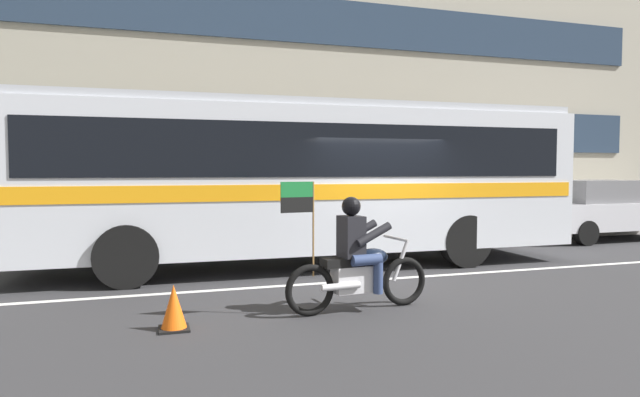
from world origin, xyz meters
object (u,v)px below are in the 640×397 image
motorcycle_with_rider (357,262)px  fire_hydrant (302,224)px  parked_sedan_curbside (602,209)px  traffic_cone (174,309)px  transit_bus (304,172)px

motorcycle_with_rider → fire_hydrant: size_ratio=2.92×
parked_sedan_curbside → fire_hydrant: size_ratio=5.96×
motorcycle_with_rider → fire_hydrant: (1.06, 6.58, -0.15)m
traffic_cone → fire_hydrant: bearing=62.6°
transit_bus → parked_sedan_curbside: transit_bus is taller
traffic_cone → transit_bus: bearing=54.4°
motorcycle_with_rider → fire_hydrant: bearing=80.8°
parked_sedan_curbside → fire_hydrant: 8.29m
transit_bus → traffic_cone: size_ratio=19.75×
transit_bus → fire_hydrant: (0.77, 2.94, -1.36)m
fire_hydrant → transit_bus: bearing=-104.7°
motorcycle_with_rider → parked_sedan_curbside: size_ratio=0.49×
motorcycle_with_rider → fire_hydrant: motorcycle_with_rider is taller
transit_bus → parked_sedan_curbside: (8.91, 1.39, -1.03)m
parked_sedan_curbside → traffic_cone: parked_sedan_curbside is taller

